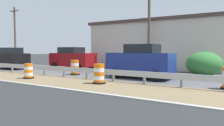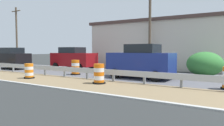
# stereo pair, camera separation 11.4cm
# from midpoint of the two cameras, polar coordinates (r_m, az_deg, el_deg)

# --- Properties ---
(traffic_barrel_close) EXTENTS (0.73, 0.73, 1.11)m
(traffic_barrel_close) POSITION_cam_midpoint_polar(r_m,az_deg,el_deg) (11.95, -3.77, -3.13)
(traffic_barrel_close) COLOR orange
(traffic_barrel_close) RESTS_ON ground
(traffic_barrel_mid) EXTENTS (0.69, 0.69, 0.99)m
(traffic_barrel_mid) POSITION_cam_midpoint_polar(r_m,az_deg,el_deg) (15.13, -21.66, -2.20)
(traffic_barrel_mid) COLOR orange
(traffic_barrel_mid) RESTS_ON ground
(traffic_barrel_far) EXTENTS (0.74, 0.74, 1.12)m
(traffic_barrel_far) POSITION_cam_midpoint_polar(r_m,az_deg,el_deg) (16.40, -10.10, -1.35)
(traffic_barrel_far) COLOR orange
(traffic_barrel_far) RESTS_ON ground
(car_lead_near_lane) EXTENTS (1.97, 4.23, 2.11)m
(car_lead_near_lane) POSITION_cam_midpoint_polar(r_m,az_deg,el_deg) (23.48, -25.83, 1.14)
(car_lead_near_lane) COLOR black
(car_lead_near_lane) RESTS_ON ground
(car_trailing_near_lane) EXTENTS (2.25, 4.53, 2.14)m
(car_trailing_near_lane) POSITION_cam_midpoint_polar(r_m,az_deg,el_deg) (21.16, -10.65, 1.27)
(car_trailing_near_lane) COLOR maroon
(car_trailing_near_lane) RESTS_ON ground
(car_trailing_far_lane) EXTENTS (2.07, 4.36, 2.26)m
(car_trailing_far_lane) POSITION_cam_midpoint_polar(r_m,az_deg,el_deg) (14.19, 7.36, 0.42)
(car_trailing_far_lane) COLOR navy
(car_trailing_far_lane) RESTS_ON ground
(roadside_shop_near) EXTENTS (7.89, 14.19, 4.87)m
(roadside_shop_near) POSITION_cam_midpoint_polar(r_m,az_deg,el_deg) (23.84, 13.17, 4.79)
(roadside_shop_near) COLOR beige
(roadside_shop_near) RESTS_ON ground
(utility_pole_near) EXTENTS (0.24, 1.80, 9.41)m
(utility_pole_near) POSITION_cam_midpoint_polar(r_m,az_deg,el_deg) (19.81, 9.74, 12.13)
(utility_pole_near) COLOR brown
(utility_pole_near) RESTS_ON ground
(utility_pole_mid) EXTENTS (0.24, 1.80, 7.70)m
(utility_pole_mid) POSITION_cam_midpoint_polar(r_m,az_deg,el_deg) (32.39, -24.63, 6.97)
(utility_pole_mid) COLOR brown
(utility_pole_mid) RESTS_ON ground
(bush_roadside) EXTENTS (2.50, 2.50, 1.76)m
(bush_roadside) POSITION_cam_midpoint_polar(r_m,az_deg,el_deg) (16.61, 23.23, -0.23)
(bush_roadside) COLOR #337533
(bush_roadside) RESTS_ON ground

